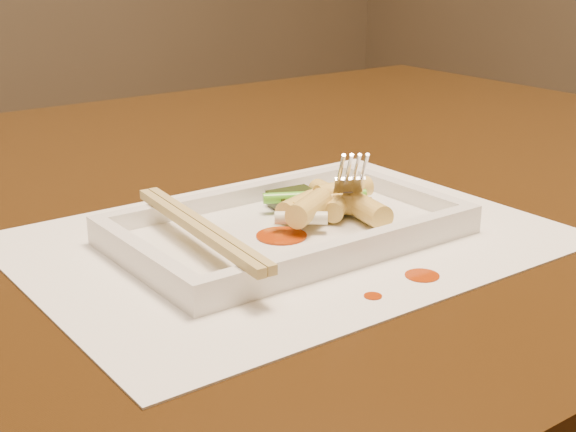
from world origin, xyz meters
TOP-DOWN VIEW (x-y plane):
  - table at (0.00, 0.00)m, footprint 1.40×0.90m
  - placemat at (-0.02, -0.17)m, footprint 0.40×0.30m
  - sauce_splatter_a at (0.01, -0.29)m, footprint 0.02×0.02m
  - sauce_splatter_b at (-0.04, -0.29)m, footprint 0.01×0.01m
  - plate_base at (-0.02, -0.17)m, footprint 0.26×0.16m
  - plate_rim_far at (-0.02, -0.10)m, footprint 0.26×0.01m
  - plate_rim_near at (-0.02, -0.24)m, footprint 0.26×0.01m
  - plate_rim_left at (-0.15, -0.17)m, footprint 0.01×0.14m
  - plate_rim_right at (0.10, -0.17)m, footprint 0.01×0.14m
  - veg_piece at (0.01, -0.13)m, footprint 0.04×0.03m
  - scallion_white at (-0.02, -0.18)m, footprint 0.04×0.03m
  - scallion_green at (0.02, -0.15)m, footprint 0.08×0.05m
  - chopstick_a at (-0.11, -0.17)m, footprint 0.02×0.19m
  - chopstick_b at (-0.10, -0.17)m, footprint 0.02×0.19m
  - fork at (0.05, -0.15)m, footprint 0.09×0.10m
  - sauce_blob_0 at (-0.04, -0.18)m, footprint 0.04×0.04m
  - rice_cake_0 at (0.04, -0.15)m, footprint 0.02×0.04m
  - rice_cake_1 at (0.04, -0.20)m, footprint 0.03×0.05m
  - rice_cake_2 at (-0.01, -0.18)m, footprint 0.05×0.04m
  - rice_cake_3 at (0.03, -0.17)m, footprint 0.05×0.04m
  - rice_cake_4 at (0.01, -0.16)m, footprint 0.05×0.04m
  - rice_cake_5 at (0.04, -0.16)m, footprint 0.05×0.02m
  - rice_cake_6 at (0.03, -0.18)m, footprint 0.04×0.04m
  - rice_cake_7 at (-0.00, -0.16)m, footprint 0.04×0.03m

SIDE VIEW (x-z plane):
  - table at x=0.00m, z-range 0.27..1.02m
  - placemat at x=-0.02m, z-range 0.75..0.75m
  - sauce_splatter_a at x=0.01m, z-range 0.75..0.75m
  - sauce_splatter_b at x=-0.04m, z-range 0.75..0.75m
  - plate_base at x=-0.02m, z-range 0.75..0.76m
  - sauce_blob_0 at x=-0.04m, z-range 0.76..0.76m
  - plate_rim_far at x=-0.02m, z-range 0.76..0.77m
  - plate_rim_near at x=-0.02m, z-range 0.76..0.77m
  - plate_rim_left at x=-0.15m, z-range 0.76..0.77m
  - plate_rim_right at x=0.10m, z-range 0.76..0.77m
  - veg_piece at x=0.01m, z-range 0.76..0.77m
  - rice_cake_0 at x=0.04m, z-range 0.76..0.78m
  - rice_cake_1 at x=0.04m, z-range 0.76..0.78m
  - rice_cake_3 at x=0.03m, z-range 0.76..0.78m
  - rice_cake_4 at x=0.01m, z-range 0.76..0.78m
  - rice_cake_6 at x=0.03m, z-range 0.76..0.78m
  - rice_cake_7 at x=0.00m, z-range 0.76..0.78m
  - scallion_white at x=-0.02m, z-range 0.77..0.78m
  - scallion_green at x=0.02m, z-range 0.77..0.78m
  - rice_cake_2 at x=-0.01m, z-range 0.77..0.79m
  - rice_cake_5 at x=0.04m, z-range 0.77..0.78m
  - chopstick_a at x=-0.11m, z-range 0.77..0.78m
  - chopstick_b at x=-0.10m, z-range 0.77..0.78m
  - fork at x=0.05m, z-range 0.76..0.90m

